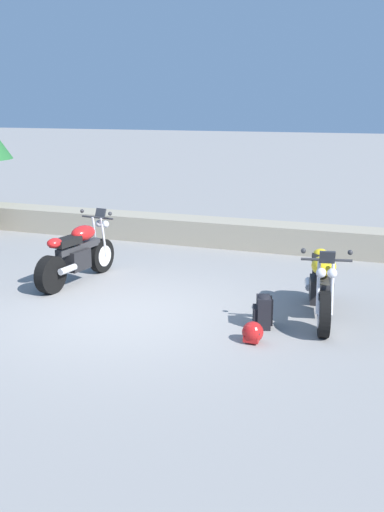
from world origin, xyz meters
The scene contains 6 objects.
ground_plane centered at (0.00, 0.00, 0.00)m, with size 120.00×120.00×0.00m, color gray.
stone_wall centered at (0.00, 4.80, 0.28)m, with size 36.00×0.80×0.55m, color gray.
motorcycle_red_near_left centered at (-1.48, 1.23, 0.49)m, with size 0.67×2.07×1.18m.
motorcycle_yellow_centre centered at (2.75, 0.81, 0.49)m, with size 0.81×2.05×1.18m.
rider_backpack centered at (2.06, 0.18, 0.24)m, with size 0.32×0.34×0.47m.
rider_helmet centered at (2.08, -0.42, 0.14)m, with size 0.28×0.28×0.28m.
Camera 1 is at (3.95, -7.58, 3.00)m, focal length 42.62 mm.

